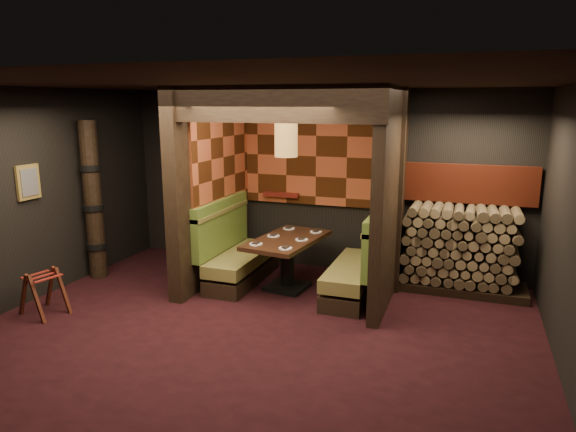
# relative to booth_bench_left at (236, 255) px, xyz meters

# --- Properties ---
(floor) EXTENTS (6.50, 5.50, 0.02)m
(floor) POSITION_rel_booth_bench_left_xyz_m (0.96, -1.65, -0.41)
(floor) COLOR black
(floor) RESTS_ON ground
(ceiling) EXTENTS (6.50, 5.50, 0.02)m
(ceiling) POSITION_rel_booth_bench_left_xyz_m (0.96, -1.65, 2.46)
(ceiling) COLOR black
(ceiling) RESTS_ON ground
(wall_back) EXTENTS (6.50, 0.02, 2.85)m
(wall_back) POSITION_rel_booth_bench_left_xyz_m (0.96, 1.11, 1.02)
(wall_back) COLOR black
(wall_back) RESTS_ON ground
(wall_front) EXTENTS (6.50, 0.02, 2.85)m
(wall_front) POSITION_rel_booth_bench_left_xyz_m (0.96, -4.41, 1.02)
(wall_front) COLOR black
(wall_front) RESTS_ON ground
(wall_left) EXTENTS (0.02, 5.50, 2.85)m
(wall_left) POSITION_rel_booth_bench_left_xyz_m (-2.30, -1.65, 1.02)
(wall_left) COLOR black
(wall_left) RESTS_ON ground
(partition_left) EXTENTS (0.20, 2.20, 2.85)m
(partition_left) POSITION_rel_booth_bench_left_xyz_m (-0.39, -0.00, 1.02)
(partition_left) COLOR black
(partition_left) RESTS_ON floor
(partition_right) EXTENTS (0.15, 2.10, 2.85)m
(partition_right) POSITION_rel_booth_bench_left_xyz_m (2.26, 0.05, 1.02)
(partition_right) COLOR black
(partition_right) RESTS_ON floor
(header_beam) EXTENTS (2.85, 0.18, 0.44)m
(header_beam) POSITION_rel_booth_bench_left_xyz_m (0.94, -0.95, 2.23)
(header_beam) COLOR black
(header_beam) RESTS_ON partition_left
(tapa_back_panel) EXTENTS (2.40, 0.06, 1.55)m
(tapa_back_panel) POSITION_rel_booth_bench_left_xyz_m (0.94, 1.06, 1.42)
(tapa_back_panel) COLOR #AF4C2A
(tapa_back_panel) RESTS_ON wall_back
(tapa_side_panel) EXTENTS (0.04, 1.85, 1.45)m
(tapa_side_panel) POSITION_rel_booth_bench_left_xyz_m (-0.27, 0.17, 1.45)
(tapa_side_panel) COLOR #AF4C2A
(tapa_side_panel) RESTS_ON partition_left
(lacquer_shelf) EXTENTS (0.60, 0.12, 0.07)m
(lacquer_shelf) POSITION_rel_booth_bench_left_xyz_m (0.36, 1.00, 0.78)
(lacquer_shelf) COLOR maroon
(lacquer_shelf) RESTS_ON wall_back
(booth_bench_left) EXTENTS (0.68, 1.60, 1.14)m
(booth_bench_left) POSITION_rel_booth_bench_left_xyz_m (0.00, 0.00, 0.00)
(booth_bench_left) COLOR black
(booth_bench_left) RESTS_ON floor
(booth_bench_right) EXTENTS (0.68, 1.60, 1.14)m
(booth_bench_right) POSITION_rel_booth_bench_left_xyz_m (1.89, 0.00, 0.00)
(booth_bench_right) COLOR black
(booth_bench_right) RESTS_ON floor
(dining_table) EXTENTS (0.96, 1.53, 0.76)m
(dining_table) POSITION_rel_booth_bench_left_xyz_m (0.85, -0.06, 0.12)
(dining_table) COLOR black
(dining_table) RESTS_ON floor
(place_settings) EXTENTS (0.76, 1.22, 0.03)m
(place_settings) POSITION_rel_booth_bench_left_xyz_m (0.85, -0.06, 0.37)
(place_settings) COLOR white
(place_settings) RESTS_ON dining_table
(pendant_lamp) EXTENTS (0.31, 0.31, 0.93)m
(pendant_lamp) POSITION_rel_booth_bench_left_xyz_m (0.85, -0.11, 1.75)
(pendant_lamp) COLOR olive
(pendant_lamp) RESTS_ON ceiling
(framed_picture) EXTENTS (0.05, 0.36, 0.46)m
(framed_picture) POSITION_rel_booth_bench_left_xyz_m (-2.25, -1.55, 1.22)
(framed_picture) COLOR olive
(framed_picture) RESTS_ON wall_left
(luggage_rack) EXTENTS (0.65, 0.52, 0.62)m
(luggage_rack) POSITION_rel_booth_bench_left_xyz_m (-1.77, -1.96, -0.09)
(luggage_rack) COLOR #41190D
(luggage_rack) RESTS_ON floor
(totem_column) EXTENTS (0.31, 0.31, 2.40)m
(totem_column) POSITION_rel_booth_bench_left_xyz_m (-2.09, -0.55, 0.79)
(totem_column) COLOR black
(totem_column) RESTS_ON floor
(firewood_stack) EXTENTS (1.73, 0.70, 1.22)m
(firewood_stack) POSITION_rel_booth_bench_left_xyz_m (3.25, 0.70, 0.21)
(firewood_stack) COLOR black
(firewood_stack) RESTS_ON floor
(mosaic_header) EXTENTS (1.83, 0.10, 0.56)m
(mosaic_header) POSITION_rel_booth_bench_left_xyz_m (3.25, 1.03, 1.10)
(mosaic_header) COLOR maroon
(mosaic_header) RESTS_ON wall_back
(bay_front_post) EXTENTS (0.08, 0.08, 2.85)m
(bay_front_post) POSITION_rel_booth_bench_left_xyz_m (2.35, 0.31, 1.02)
(bay_front_post) COLOR black
(bay_front_post) RESTS_ON floor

